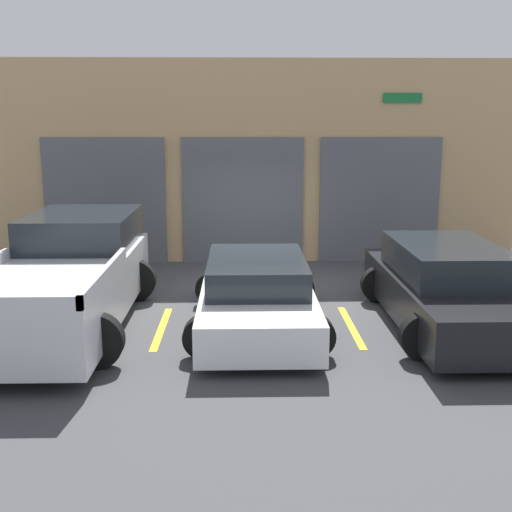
# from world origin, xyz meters

# --- Properties ---
(ground_plane) EXTENTS (28.00, 28.00, 0.00)m
(ground_plane) POSITION_xyz_m (0.00, 0.00, 0.00)
(ground_plane) COLOR #3D3D3F
(shophouse_building) EXTENTS (12.69, 0.68, 4.74)m
(shophouse_building) POSITION_xyz_m (-0.01, 3.28, 2.32)
(shophouse_building) COLOR tan
(shophouse_building) RESTS_ON ground
(pickup_truck) EXTENTS (2.53, 5.44, 1.70)m
(pickup_truck) POSITION_xyz_m (-3.13, -1.77, 0.81)
(pickup_truck) COLOR silver
(pickup_truck) RESTS_ON ground
(sedan_white) EXTENTS (2.19, 4.37, 1.16)m
(sedan_white) POSITION_xyz_m (0.00, -2.02, 0.55)
(sedan_white) COLOR white
(sedan_white) RESTS_ON ground
(sedan_side) EXTENTS (2.27, 4.76, 1.37)m
(sedan_side) POSITION_xyz_m (3.13, -2.02, 0.65)
(sedan_side) COLOR black
(sedan_side) RESTS_ON ground
(parking_stripe_left) EXTENTS (0.12, 2.20, 0.01)m
(parking_stripe_left) POSITION_xyz_m (-1.56, -2.05, 0.00)
(parking_stripe_left) COLOR gold
(parking_stripe_left) RESTS_ON ground
(parking_stripe_centre) EXTENTS (0.12, 2.20, 0.01)m
(parking_stripe_centre) POSITION_xyz_m (1.56, -2.05, 0.00)
(parking_stripe_centre) COLOR gold
(parking_stripe_centre) RESTS_ON ground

